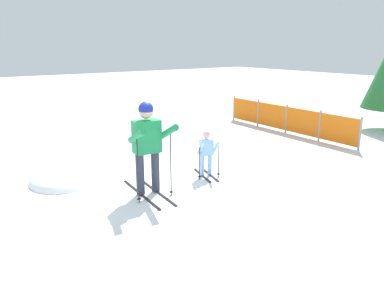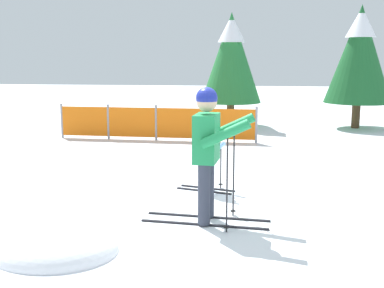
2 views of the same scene
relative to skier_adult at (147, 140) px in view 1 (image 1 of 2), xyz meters
The scene contains 5 objects.
ground_plane 1.08m from the skier_adult, 125.81° to the left, with size 60.00×60.00×0.00m, color white.
skier_adult is the anchor object (origin of this frame).
skier_child 1.56m from the skier_adult, 96.16° to the left, with size 0.94×0.52×0.98m.
safety_fence 6.33m from the skier_adult, 107.33° to the left, with size 5.11×0.22×0.90m.
snow_mound 2.21m from the skier_adult, 143.35° to the right, with size 1.38×1.18×0.55m, color white.
Camera 1 is at (5.92, -3.41, 2.69)m, focal length 35.00 mm.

